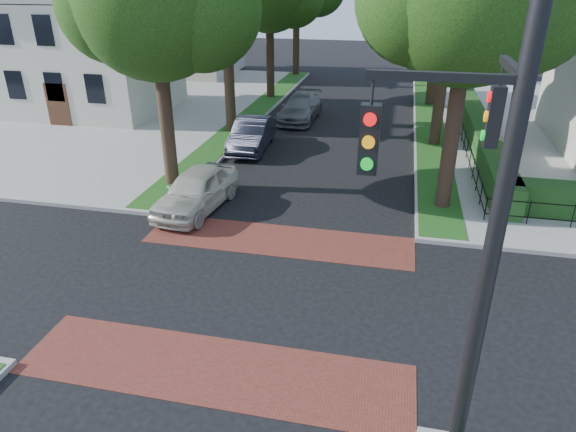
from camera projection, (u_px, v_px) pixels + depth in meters
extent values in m
plane|color=black|center=(253.00, 292.00, 14.49)|extent=(120.00, 120.00, 0.00)
cube|color=gray|center=(54.00, 104.00, 34.98)|extent=(30.00, 30.00, 0.15)
cube|color=maroon|center=(279.00, 240.00, 17.31)|extent=(9.00, 2.20, 0.01)
cube|color=maroon|center=(214.00, 370.00, 11.66)|extent=(9.00, 2.20, 0.01)
cube|color=#224614|center=(430.00, 123.00, 30.22)|extent=(1.60, 29.80, 0.02)
cube|color=#224614|center=(253.00, 113.00, 32.31)|extent=(1.60, 29.80, 0.02)
cylinder|color=black|center=(455.00, 110.00, 17.95)|extent=(0.56, 0.56, 7.35)
sphere|color=black|center=(525.00, 2.00, 16.39)|extent=(4.65, 4.65, 4.65)
cylinder|color=black|center=(444.00, 67.00, 24.93)|extent=(0.56, 0.56, 7.70)
cylinder|color=black|center=(435.00, 53.00, 33.10)|extent=(0.56, 0.56, 6.65)
sphere|color=black|center=(468.00, 1.00, 31.71)|extent=(4.35, 4.35, 4.35)
cylinder|color=black|center=(431.00, 35.00, 40.96)|extent=(0.56, 0.56, 7.00)
cylinder|color=black|center=(164.00, 100.00, 20.15)|extent=(0.56, 0.56, 7.00)
sphere|color=black|center=(200.00, 9.00, 18.68)|extent=(4.50, 4.50, 4.50)
sphere|color=black|center=(114.00, 6.00, 18.81)|extent=(4.20, 4.20, 4.20)
cylinder|color=black|center=(228.00, 56.00, 26.98)|extent=(0.56, 0.56, 8.05)
cylinder|color=black|center=(270.00, 46.00, 35.18)|extent=(0.56, 0.56, 6.86)
cylinder|color=black|center=(296.00, 31.00, 43.05)|extent=(0.56, 0.56, 7.14)
cube|color=#1A3E15|center=(480.00, 135.00, 25.91)|extent=(1.00, 18.00, 1.20)
cube|color=beige|center=(91.00, 57.00, 31.90)|extent=(9.00, 8.00, 6.50)
cube|color=beige|center=(180.00, 33.00, 44.24)|extent=(9.00, 8.00, 6.50)
cylinder|color=black|center=(488.00, 270.00, 7.66)|extent=(0.26, 0.26, 8.00)
cube|color=black|center=(444.00, 77.00, 6.65)|extent=(2.00, 0.12, 0.12)
cube|color=black|center=(513.00, 68.00, 7.25)|extent=(0.12, 1.80, 0.12)
cube|color=black|center=(369.00, 139.00, 7.21)|extent=(0.28, 0.22, 1.00)
cylinder|color=red|center=(370.00, 119.00, 6.96)|extent=(0.18, 0.05, 0.18)
cylinder|color=orange|center=(368.00, 142.00, 7.10)|extent=(0.18, 0.05, 0.18)
cylinder|color=#0CB226|center=(367.00, 164.00, 7.23)|extent=(0.18, 0.05, 0.18)
cube|color=black|center=(494.00, 117.00, 8.34)|extent=(0.22, 0.28, 1.00)
cylinder|color=red|center=(489.00, 97.00, 8.23)|extent=(0.05, 0.18, 0.18)
cylinder|color=orange|center=(486.00, 116.00, 8.37)|extent=(0.05, 0.18, 0.18)
cylinder|color=#0CB226|center=(483.00, 135.00, 8.51)|extent=(0.05, 0.18, 0.18)
imported|color=beige|center=(196.00, 190.00, 19.26)|extent=(2.34, 4.75, 1.56)
imported|color=black|center=(252.00, 134.00, 25.89)|extent=(1.92, 4.79, 1.55)
imported|color=slate|center=(300.00, 108.00, 31.03)|extent=(2.17, 5.09, 1.46)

